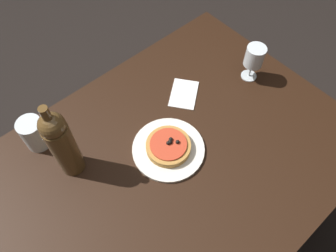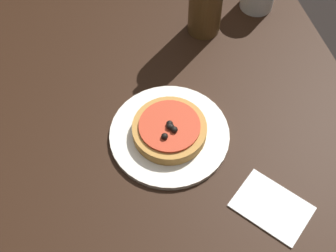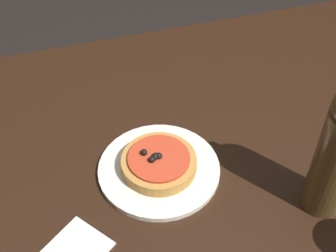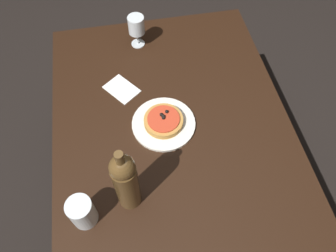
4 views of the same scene
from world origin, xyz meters
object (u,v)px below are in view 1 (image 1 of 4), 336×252
dining_table (149,187)px  dinner_plate (168,149)px  wine_glass (254,57)px  water_cup (34,133)px  pizza (168,146)px  wine_bottle (62,143)px

dining_table → dinner_plate: (0.12, 0.03, 0.08)m
wine_glass → water_cup: wine_glass is taller
dinner_plate → water_cup: (-0.32, 0.32, 0.06)m
pizza → dinner_plate: bearing=167.5°
dining_table → wine_bottle: bearing=128.3°
dinner_plate → wine_bottle: (-0.28, 0.17, 0.15)m
wine_glass → water_cup: (-0.79, 0.28, -0.05)m
dining_table → wine_glass: 0.62m
wine_glass → wine_bottle: (-0.75, 0.13, 0.04)m
dinner_plate → wine_bottle: size_ratio=0.76×
dining_table → wine_bottle: size_ratio=4.54×
pizza → wine_bottle: wine_bottle is taller
dining_table → water_cup: bearing=119.2°
pizza → wine_bottle: size_ratio=0.47×
dining_table → wine_glass: wine_glass is taller
pizza → wine_glass: (0.47, 0.04, 0.08)m
pizza → wine_glass: bearing=4.7°
dinner_plate → pizza: pizza is taller
water_cup → dining_table: bearing=-60.8°
pizza → water_cup: bearing=134.8°
dining_table → water_cup: size_ratio=12.24×
wine_bottle → dining_table: bearing=-51.7°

